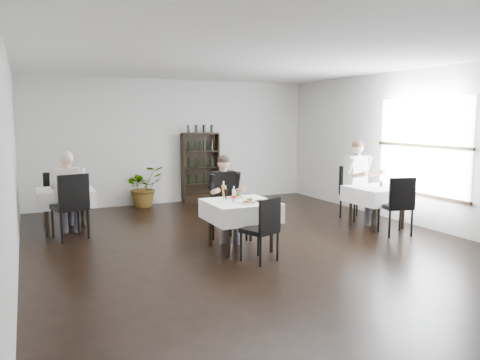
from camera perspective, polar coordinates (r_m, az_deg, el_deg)
name	(u,v)px	position (r m, az deg, el deg)	size (l,w,h in m)	color
room_shell	(257,154)	(7.38, 2.14, 3.16)	(9.00, 9.00, 9.00)	black
window_right	(422,148)	(9.47, 21.31, 3.60)	(0.06, 2.30, 1.85)	white
wine_shelf	(200,168)	(11.63, -4.85, 1.49)	(0.90, 0.28, 1.75)	black
main_table	(240,210)	(7.37, 0.03, -3.74)	(1.03, 1.03, 0.77)	black
left_table	(65,197)	(9.20, -20.51, -1.97)	(0.98, 0.98, 0.77)	black
right_table	(377,195)	(9.25, 16.35, -1.75)	(0.98, 0.98, 0.77)	black
potted_tree	(144,186)	(11.16, -11.63, -0.78)	(0.87, 0.75, 0.97)	#276121
main_chair_far	(227,206)	(7.96, -1.66, -3.23)	(0.58, 0.58, 1.01)	black
main_chair_near	(264,226)	(6.72, 2.89, -5.58)	(0.56, 0.56, 0.94)	black
left_chair_far	(56,195)	(9.83, -21.48, -1.70)	(0.48, 0.49, 1.01)	black
left_chair_near	(71,202)	(8.44, -19.88, -2.56)	(0.63, 0.64, 1.14)	black
right_chair_far	(353,189)	(9.92, 13.65, -1.04)	(0.51, 0.52, 1.09)	black
right_chair_near	(398,202)	(8.69, 18.72, -2.56)	(0.59, 0.59, 1.05)	black
diner_main	(225,191)	(7.95, -1.83, -1.33)	(0.56, 0.57, 1.44)	#42424A
diner_left_far	(69,185)	(9.79, -20.12, -0.58)	(0.57, 0.60, 1.31)	#42424A
diner_left_near	(68,187)	(8.65, -20.22, -0.81)	(0.61, 0.63, 1.51)	#42424A
diner_right_far	(360,175)	(9.56, 14.41, 0.62)	(0.67, 0.70, 1.64)	#42424A
plate_far	(237,197)	(7.59, -0.40, -2.13)	(0.31, 0.31, 0.08)	white
plate_near	(249,202)	(7.17, 1.06, -2.70)	(0.25, 0.25, 0.08)	white
pilsner_dark	(226,196)	(7.23, -1.74, -1.92)	(0.06, 0.06, 0.26)	black
pilsner_lager	(224,193)	(7.30, -2.01, -1.61)	(0.08, 0.08, 0.32)	gold
coke_bottle	(234,196)	(7.26, -0.75, -1.92)	(0.06, 0.06, 0.25)	silver
napkin_cutlery	(262,201)	(7.33, 2.65, -2.57)	(0.21, 0.23, 0.02)	black
pepper_mill	(381,184)	(9.32, 16.83, -0.44)	(0.04, 0.04, 0.11)	black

